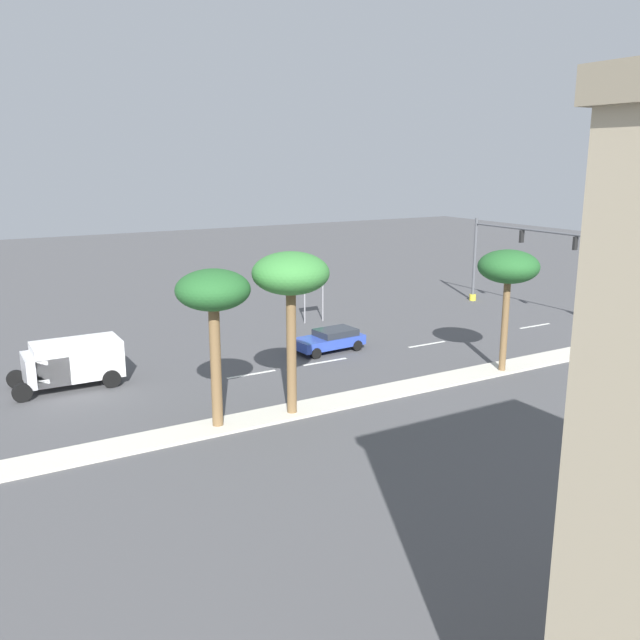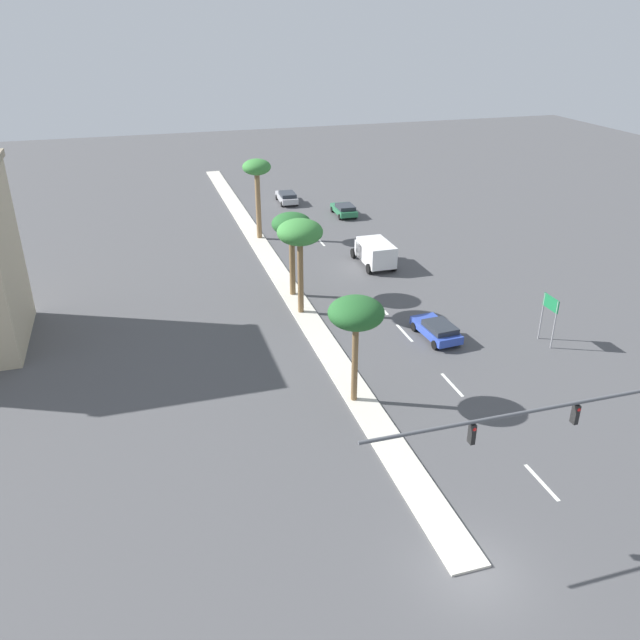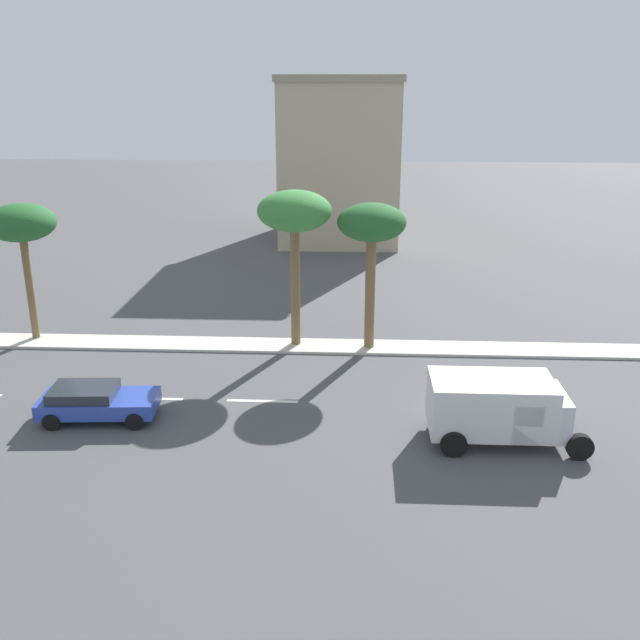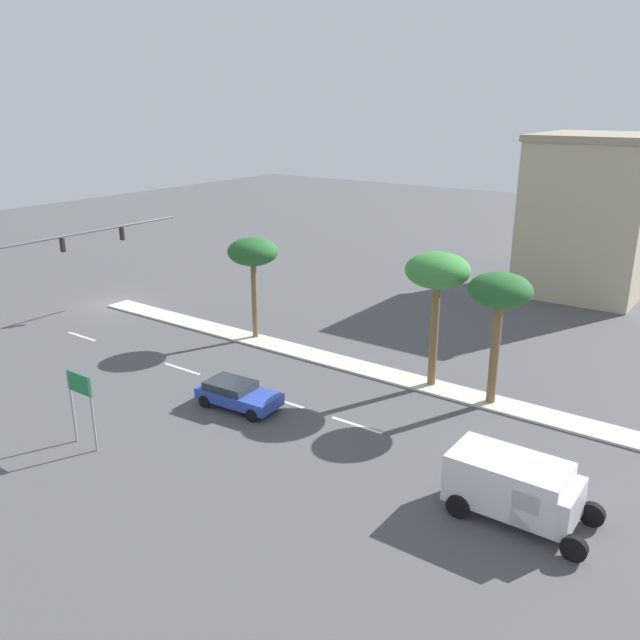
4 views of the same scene
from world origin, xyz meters
The scene contains 10 objects.
ground_plane centered at (0.00, 29.25, 0.00)m, with size 160.00×160.00×0.00m, color #4C4C4F.
median_curb centered at (0.00, 37.61, 0.06)m, with size 1.80×75.21×0.12m, color beige.
lane_stripe_rear centered at (5.99, 20.73, 0.01)m, with size 0.20×2.80×0.01m, color silver.
lane_stripe_leading centered at (5.99, 25.28, 0.01)m, with size 0.20×2.80×0.01m, color silver.
commercial_building centered at (-24.87, 27.55, 6.16)m, with size 10.97×9.09×12.28m.
palm_tree_mid centered at (-0.39, 13.46, 5.62)m, with size 3.17×3.17×6.48m.
palm_tree_inboard centered at (-0.21, 26.10, 6.25)m, with size 3.34×3.34×7.22m.
palm_tree_left centered at (0.04, 29.54, 5.78)m, with size 3.07×3.07×6.71m.
sedan_blue_far centered at (7.79, 19.34, 0.71)m, with size 2.25×4.35×1.28m.
box_truck centered at (8.75, 33.98, 1.29)m, with size 2.60×5.33×2.30m.
Camera 3 is at (31.18, 28.82, 11.98)m, focal length 39.87 mm.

